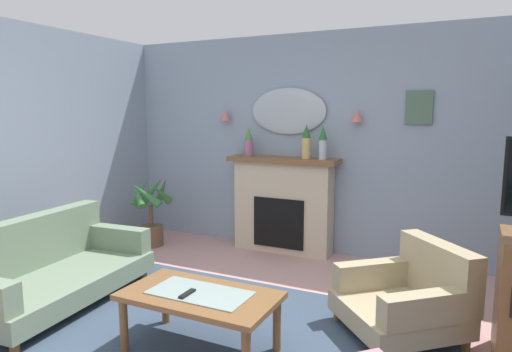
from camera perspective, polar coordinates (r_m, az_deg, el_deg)
name	(u,v)px	position (r m, az deg, el deg)	size (l,w,h in m)	color
wall_back	(330,145)	(5.43, 9.34, 3.94)	(6.40, 0.10, 2.63)	#8C9EB2
patterned_rug	(226,346)	(3.52, -3.87, -20.72)	(3.20, 2.40, 0.01)	#38475B
fireplace	(283,205)	(5.49, 3.42, -3.76)	(1.36, 0.36, 1.16)	beige
mantel_vase_left	(249,143)	(5.55, -0.93, 4.22)	(0.12, 0.12, 0.36)	#9E6084
mantel_vase_right	(306,142)	(5.25, 6.41, 4.37)	(0.10, 0.10, 0.40)	tan
mantel_vase_centre	(323,142)	(5.19, 8.50, 4.36)	(0.10, 0.10, 0.39)	silver
wall_mirror	(288,111)	(5.50, 4.09, 8.21)	(0.96, 0.06, 0.56)	#B2BCC6
wall_sconce_left	(225,115)	(5.83, -3.94, 7.72)	(0.14, 0.14, 0.14)	#D17066
wall_sconce_right	(357,116)	(5.20, 12.68, 7.48)	(0.14, 0.14, 0.14)	#D17066
framed_picture	(419,107)	(5.15, 19.99, 8.18)	(0.28, 0.03, 0.36)	#4C6B56
coffee_table	(200,301)	(3.31, -7.13, -15.44)	(1.10, 0.60, 0.45)	brown
tv_remote	(187,294)	(3.26, -8.72, -14.60)	(0.04, 0.16, 0.02)	black
floral_couch	(49,268)	(4.50, -24.77, -10.53)	(0.99, 1.77, 0.76)	gray
armchair_by_coffee_table	(410,296)	(3.75, 18.93, -14.24)	(1.14, 1.14, 0.71)	tan
potted_plant_corner_palm	(151,211)	(5.88, -13.21, -4.33)	(0.53, 0.56, 0.90)	brown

